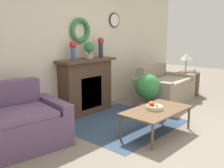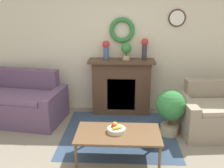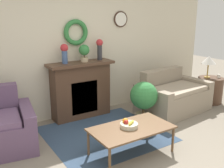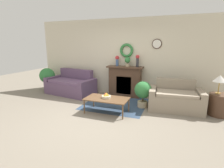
{
  "view_description": "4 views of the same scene",
  "coord_description": "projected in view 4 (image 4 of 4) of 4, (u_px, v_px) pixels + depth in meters",
  "views": [
    {
      "loc": [
        -3.31,
        -1.62,
        1.61
      ],
      "look_at": [
        0.07,
        1.44,
        0.68
      ],
      "focal_mm": 42.0,
      "sensor_mm": 36.0,
      "label": 1
    },
    {
      "loc": [
        0.14,
        -2.73,
        2.11
      ],
      "look_at": [
        -0.06,
        1.47,
        0.8
      ],
      "focal_mm": 42.0,
      "sensor_mm": 36.0,
      "label": 2
    },
    {
      "loc": [
        -1.98,
        -2.22,
        1.97
      ],
      "look_at": [
        0.17,
        1.16,
        0.87
      ],
      "focal_mm": 42.0,
      "sensor_mm": 36.0,
      "label": 3
    },
    {
      "loc": [
        1.79,
        -3.67,
        1.83
      ],
      "look_at": [
        -0.02,
        1.14,
        0.65
      ],
      "focal_mm": 28.0,
      "sensor_mm": 36.0,
      "label": 4
    }
  ],
  "objects": [
    {
      "name": "potted_plant_on_mantel",
      "position": [
        128.0,
        61.0,
        5.97
      ],
      "size": [
        0.2,
        0.2,
        0.32
      ],
      "color": "tan",
      "rests_on": "fireplace"
    },
    {
      "name": "loveseat_right",
      "position": [
        175.0,
        99.0,
        4.97
      ],
      "size": [
        1.53,
        1.03,
        0.83
      ],
      "rotation": [
        0.0,
        0.0,
        0.1
      ],
      "color": "gray",
      "rests_on": "ground_plane"
    },
    {
      "name": "fruit_bowl",
      "position": [
        106.0,
        96.0,
        4.73
      ],
      "size": [
        0.25,
        0.25,
        0.12
      ],
      "color": "beige",
      "rests_on": "coffee_table"
    },
    {
      "name": "wall_back",
      "position": [
        125.0,
        58.0,
        6.21
      ],
      "size": [
        6.8,
        0.15,
        2.7
      ],
      "color": "beige",
      "rests_on": "ground_plane"
    },
    {
      "name": "vase_on_mantel_left",
      "position": [
        117.0,
        60.0,
        6.11
      ],
      "size": [
        0.14,
        0.14,
        0.35
      ],
      "color": "#3D5684",
      "rests_on": "fireplace"
    },
    {
      "name": "couch_left",
      "position": [
        71.0,
        85.0,
        6.53
      ],
      "size": [
        1.92,
        1.18,
        0.89
      ],
      "rotation": [
        0.0,
        0.0,
        -0.15
      ],
      "color": "#604766",
      "rests_on": "ground_plane"
    },
    {
      "name": "side_table_by_loveseat",
      "position": [
        220.0,
        105.0,
        4.55
      ],
      "size": [
        0.55,
        0.55,
        0.57
      ],
      "color": "#4C3323",
      "rests_on": "ground_plane"
    },
    {
      "name": "ground_plane",
      "position": [
        97.0,
        119.0,
        4.37
      ],
      "size": [
        16.0,
        16.0,
        0.0
      ],
      "primitive_type": "plane",
      "color": "gray"
    },
    {
      "name": "potted_plant_floor_by_loveseat",
      "position": [
        143.0,
        91.0,
        5.09
      ],
      "size": [
        0.5,
        0.5,
        0.78
      ],
      "color": "tan",
      "rests_on": "ground_plane"
    },
    {
      "name": "vase_on_mantel_right",
      "position": [
        137.0,
        60.0,
        5.86
      ],
      "size": [
        0.13,
        0.13,
        0.4
      ],
      "color": "#2D2D33",
      "rests_on": "fireplace"
    },
    {
      "name": "table_lamp",
      "position": [
        220.0,
        79.0,
        4.47
      ],
      "size": [
        0.32,
        0.32,
        0.49
      ],
      "color": "#B28E42",
      "rests_on": "side_table_by_loveseat"
    },
    {
      "name": "floor_rug",
      "position": [
        116.0,
        104.0,
        5.47
      ],
      "size": [
        1.86,
        1.75,
        0.01
      ],
      "color": "#334760",
      "rests_on": "ground_plane"
    },
    {
      "name": "fireplace",
      "position": [
        125.0,
        81.0,
        6.17
      ],
      "size": [
        1.25,
        0.41,
        1.08
      ],
      "color": "#4C3323",
      "rests_on": "ground_plane"
    },
    {
      "name": "coffee_table",
      "position": [
        107.0,
        99.0,
        4.71
      ],
      "size": [
        1.16,
        0.65,
        0.4
      ],
      "color": "brown",
      "rests_on": "ground_plane"
    },
    {
      "name": "potted_plant_floor_by_couch",
      "position": [
        47.0,
        77.0,
        6.91
      ],
      "size": [
        0.59,
        0.59,
        0.91
      ],
      "color": "tan",
      "rests_on": "ground_plane"
    }
  ]
}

